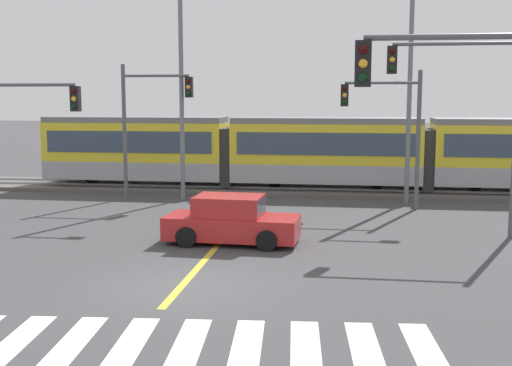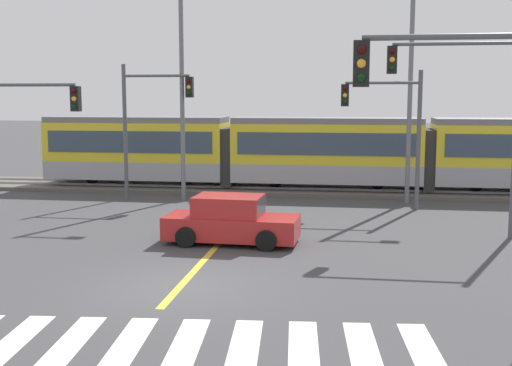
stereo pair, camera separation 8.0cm
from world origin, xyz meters
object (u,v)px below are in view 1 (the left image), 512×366
object	(u,v)px
traffic_light_near_right	(479,125)
traffic_light_mid_right	(474,102)
street_lamp_centre	(185,79)
light_rail_tram	(326,150)
sedan_crossing	(232,221)
traffic_light_far_right	(391,119)
traffic_light_far_left	(147,112)
street_lamp_east	(415,83)
traffic_light_mid_left	(12,122)

from	to	relation	value
traffic_light_near_right	traffic_light_mid_right	distance (m)	8.89
street_lamp_centre	traffic_light_mid_right	bearing A→B (deg)	-28.43
light_rail_tram	traffic_light_near_right	world-z (taller)	traffic_light_near_right
sedan_crossing	traffic_light_far_right	xyz separation A→B (m)	(5.32, 7.10, 3.00)
traffic_light_far_left	traffic_light_mid_right	world-z (taller)	traffic_light_mid_right
traffic_light_far_left	street_lamp_centre	xyz separation A→B (m)	(1.75, 0.11, 1.45)
light_rail_tram	street_lamp_centre	size ratio (longest dim) A/B	2.93
traffic_light_far_right	street_lamp_centre	distance (m)	9.06
sedan_crossing	street_lamp_east	world-z (taller)	street_lamp_east
traffic_light_mid_left	street_lamp_centre	size ratio (longest dim) A/B	0.59
traffic_light_near_right	street_lamp_centre	bearing A→B (deg)	123.16
traffic_light_mid_left	street_lamp_east	xyz separation A→B (m)	(14.99, 6.31, 1.49)
traffic_light_near_right	street_lamp_centre	distance (m)	17.72
sedan_crossing	traffic_light_mid_left	world-z (taller)	traffic_light_mid_left
traffic_light_far_right	traffic_light_near_right	bearing A→B (deg)	-86.61
street_lamp_centre	traffic_light_mid_left	bearing A→B (deg)	-131.43
sedan_crossing	street_lamp_centre	distance (m)	10.01
traffic_light_far_left	traffic_light_far_right	bearing A→B (deg)	-4.90
traffic_light_far_left	street_lamp_east	size ratio (longest dim) A/B	0.66
sedan_crossing	traffic_light_far_left	distance (m)	10.12
traffic_light_far_right	sedan_crossing	bearing A→B (deg)	-126.82
traffic_light_mid_left	light_rail_tram	bearing A→B (deg)	39.24
street_lamp_east	traffic_light_near_right	bearing A→B (deg)	-90.92
traffic_light_mid_right	street_lamp_east	distance (m)	6.74
traffic_light_mid_right	street_lamp_east	size ratio (longest dim) A/B	0.73
light_rail_tram	traffic_light_far_left	xyz separation A→B (m)	(-7.81, -3.45, 1.88)
traffic_light_near_right	street_lamp_centre	xyz separation A→B (m)	(-9.66, 14.79, 1.30)
traffic_light_far_left	street_lamp_centre	distance (m)	2.28
traffic_light_far_left	traffic_light_mid_right	bearing A→B (deg)	-24.68
traffic_light_far_right	street_lamp_east	distance (m)	2.41
light_rail_tram	street_lamp_centre	distance (m)	7.68
light_rail_tram	sedan_crossing	world-z (taller)	light_rail_tram
traffic_light_far_left	light_rail_tram	bearing A→B (deg)	23.81
sedan_crossing	traffic_light_far_left	xyz separation A→B (m)	(-5.29, 8.01, 3.22)
street_lamp_east	traffic_light_far_right	bearing A→B (deg)	-124.09
light_rail_tram	traffic_light_mid_left	bearing A→B (deg)	-140.76
traffic_light_far_left	street_lamp_east	xyz separation A→B (m)	(11.66, 0.66, 1.26)
traffic_light_mid_left	traffic_light_near_right	bearing A→B (deg)	-31.51
light_rail_tram	traffic_light_far_left	distance (m)	8.74
light_rail_tram	traffic_light_near_right	size ratio (longest dim) A/B	4.59
traffic_light_near_right	traffic_light_mid_right	world-z (taller)	traffic_light_mid_right
traffic_light_mid_right	street_lamp_east	xyz separation A→B (m)	(-1.23, 6.59, 0.73)
light_rail_tram	street_lamp_east	distance (m)	5.69
sedan_crossing	street_lamp_centre	size ratio (longest dim) A/B	0.45
traffic_light_mid_left	traffic_light_near_right	xyz separation A→B (m)	(14.74, -9.04, 0.38)
street_lamp_centre	street_lamp_east	size ratio (longest dim) A/B	1.05
traffic_light_far_right	traffic_light_far_left	bearing A→B (deg)	175.10
traffic_light_far_left	traffic_light_near_right	bearing A→B (deg)	-52.14
traffic_light_mid_right	street_lamp_centre	world-z (taller)	street_lamp_centre
traffic_light_near_right	traffic_light_mid_left	bearing A→B (deg)	148.49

